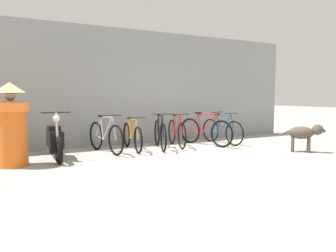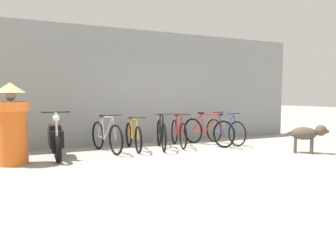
% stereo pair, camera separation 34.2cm
% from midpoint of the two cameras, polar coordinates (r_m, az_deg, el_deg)
% --- Properties ---
extents(ground_plane, '(60.00, 60.00, 0.00)m').
position_cam_midpoint_polar(ground_plane, '(7.03, 5.69, -5.77)').
color(ground_plane, '#9E998E').
extents(shop_wall_back, '(9.67, 0.20, 3.15)m').
position_cam_midpoint_polar(shop_wall_back, '(9.46, -4.20, 6.68)').
color(shop_wall_back, gray).
rests_on(shop_wall_back, ground).
extents(bicycle_0, '(0.46, 1.72, 0.91)m').
position_cam_midpoint_polar(bicycle_0, '(7.93, -12.07, -1.87)').
color(bicycle_0, black).
rests_on(bicycle_0, ground).
extents(bicycle_1, '(0.46, 1.73, 0.84)m').
position_cam_midpoint_polar(bicycle_1, '(8.18, -7.47, -1.79)').
color(bicycle_1, black).
rests_on(bicycle_1, ground).
extents(bicycle_2, '(0.59, 1.61, 0.92)m').
position_cam_midpoint_polar(bicycle_2, '(8.28, -2.59, -1.45)').
color(bicycle_2, black).
rests_on(bicycle_2, ground).
extents(bicycle_3, '(0.53, 1.62, 0.89)m').
position_cam_midpoint_polar(bicycle_3, '(8.68, 0.38, -1.18)').
color(bicycle_3, black).
rests_on(bicycle_3, ground).
extents(bicycle_4, '(0.61, 1.75, 0.93)m').
position_cam_midpoint_polar(bicycle_4, '(8.93, 5.40, -0.95)').
color(bicycle_4, black).
rests_on(bicycle_4, ground).
extents(bicycle_5, '(0.46, 1.63, 0.88)m').
position_cam_midpoint_polar(bicycle_5, '(9.27, 8.34, -0.84)').
color(bicycle_5, black).
rests_on(bicycle_5, ground).
extents(motorcycle, '(0.58, 1.78, 1.02)m').
position_cam_midpoint_polar(motorcycle, '(7.45, -20.35, -2.33)').
color(motorcycle, black).
rests_on(motorcycle, ground).
extents(stray_dog, '(0.81, 0.82, 0.68)m').
position_cam_midpoint_polar(stray_dog, '(8.38, 21.65, -1.14)').
color(stray_dog, '#4C3F33').
rests_on(stray_dog, ground).
extents(person_in_robes, '(0.93, 0.93, 1.60)m').
position_cam_midpoint_polar(person_in_robes, '(6.96, -26.91, 0.30)').
color(person_in_robes, orange).
rests_on(person_in_robes, ground).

